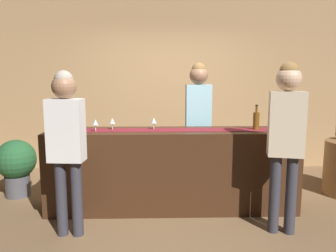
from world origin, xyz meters
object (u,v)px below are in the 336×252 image
object	(u,v)px
wine_bottle_amber	(256,120)
bartender	(198,112)
customer_sipping	(286,129)
potted_plant_tall	(16,164)
wine_glass_far_end	(112,121)
wine_bottle_green	(59,122)
wine_glass_near_customer	(95,123)
customer_browsing	(66,136)
wine_glass_mid_counter	(154,121)

from	to	relation	value
wine_bottle_amber	bartender	bearing A→B (deg)	136.81
customer_sipping	wine_bottle_amber	bearing A→B (deg)	112.15
bartender	customer_sipping	size ratio (longest dim) A/B	1.03
bartender	potted_plant_tall	xyz separation A→B (m)	(-2.46, -0.11, -0.68)
wine_glass_far_end	customer_sipping	bearing A→B (deg)	-20.86
wine_bottle_green	wine_glass_near_customer	distance (m)	0.43
customer_browsing	potted_plant_tall	world-z (taller)	customer_browsing
wine_bottle_green	potted_plant_tall	world-z (taller)	wine_bottle_green
potted_plant_tall	wine_bottle_amber	bearing A→B (deg)	-8.85
wine_bottle_green	customer_sipping	size ratio (longest dim) A/B	0.17
bartender	customer_browsing	world-z (taller)	bartender
wine_glass_near_customer	customer_browsing	size ratio (longest dim) A/B	0.09
wine_glass_mid_counter	wine_glass_far_end	xyz separation A→B (m)	(-0.49, -0.02, 0.00)
wine_bottle_green	bartender	distance (m)	1.81
customer_browsing	potted_plant_tall	bearing A→B (deg)	136.27
wine_glass_far_end	customer_sipping	distance (m)	1.95
customer_sipping	potted_plant_tall	xyz separation A→B (m)	(-3.19, 1.14, -0.64)
potted_plant_tall	customer_browsing	bearing A→B (deg)	-48.39
wine_bottle_green	wine_glass_mid_counter	world-z (taller)	wine_bottle_green
bartender	potted_plant_tall	bearing A→B (deg)	2.00
wine_bottle_amber	wine_glass_far_end	world-z (taller)	wine_bottle_amber
customer_sipping	customer_browsing	size ratio (longest dim) A/B	1.05
wine_bottle_green	wine_glass_far_end	world-z (taller)	wine_bottle_green
wine_glass_mid_counter	bartender	xyz separation A→B (m)	(0.60, 0.53, 0.04)
wine_bottle_green	wine_glass_near_customer	size ratio (longest dim) A/B	2.10
bartender	wine_glass_near_customer	bearing A→B (deg)	27.27
wine_glass_near_customer	customer_browsing	world-z (taller)	customer_browsing
wine_bottle_green	bartender	world-z (taller)	bartender
wine_bottle_green	wine_glass_near_customer	xyz separation A→B (m)	(0.43, -0.04, -0.01)
wine_glass_near_customer	wine_glass_mid_counter	xyz separation A→B (m)	(0.67, 0.13, 0.00)
wine_bottle_amber	bartender	distance (m)	0.86
wine_glass_near_customer	customer_browsing	bearing A→B (deg)	-106.55
wine_glass_mid_counter	customer_sipping	xyz separation A→B (m)	(1.33, -0.72, 0.01)
wine_bottle_green	customer_browsing	size ratio (longest dim) A/B	0.18
wine_glass_mid_counter	bartender	distance (m)	0.80
wine_bottle_amber	wine_glass_far_end	xyz separation A→B (m)	(-1.72, 0.03, -0.01)
wine_glass_near_customer	potted_plant_tall	xyz separation A→B (m)	(-1.19, 0.56, -0.63)
wine_glass_far_end	customer_sipping	size ratio (longest dim) A/B	0.08
wine_bottle_amber	wine_bottle_green	world-z (taller)	same
wine_glass_mid_counter	wine_glass_far_end	distance (m)	0.49
wine_bottle_amber	bartender	xyz separation A→B (m)	(-0.62, 0.59, 0.04)
customer_sipping	potted_plant_tall	bearing A→B (deg)	173.46
wine_bottle_green	wine_glass_near_customer	world-z (taller)	wine_bottle_green
customer_browsing	bartender	bearing A→B (deg)	45.57
wine_glass_near_customer	wine_glass_far_end	bearing A→B (deg)	32.02
wine_glass_mid_counter	customer_browsing	xyz separation A→B (m)	(-0.84, -0.71, -0.06)
wine_bottle_green	wine_glass_far_end	bearing A→B (deg)	7.17
wine_bottle_amber	wine_glass_far_end	bearing A→B (deg)	179.00
wine_glass_far_end	potted_plant_tall	size ratio (longest dim) A/B	0.19
wine_bottle_green	bartender	bearing A→B (deg)	20.45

